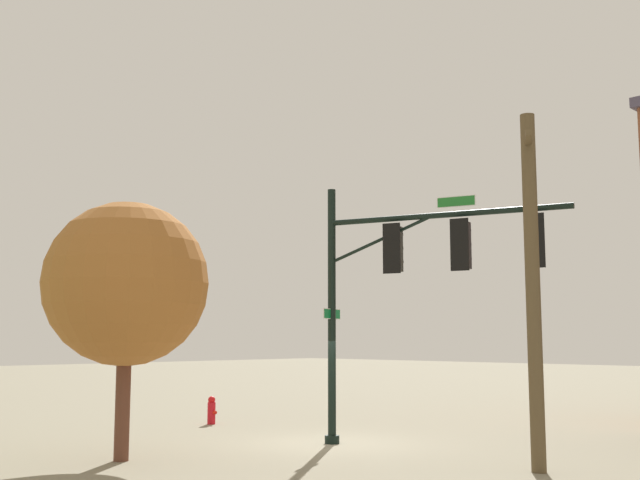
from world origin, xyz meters
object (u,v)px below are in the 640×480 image
utility_pole (533,282)px  tree_mid (126,284)px  fire_hydrant (212,410)px  signal_pole_assembly (421,265)px

utility_pole → tree_mid: size_ratio=1.28×
fire_hydrant → tree_mid: tree_mid is taller
tree_mid → utility_pole: bearing=34.3°
signal_pole_assembly → fire_hydrant: size_ratio=7.64×
fire_hydrant → tree_mid: size_ratio=0.15×
fire_hydrant → signal_pole_assembly: bearing=0.4°
signal_pole_assembly → utility_pole: 3.68m
utility_pole → tree_mid: bearing=-145.7°
utility_pole → fire_hydrant: 11.85m
signal_pole_assembly → fire_hydrant: 8.79m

